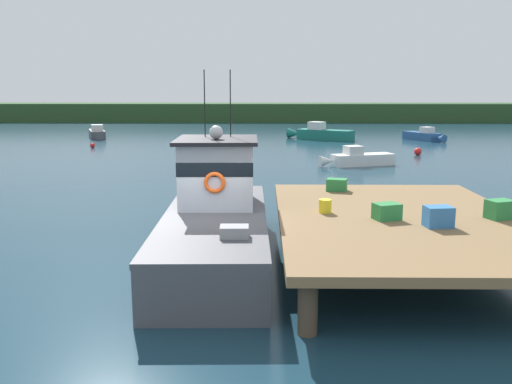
% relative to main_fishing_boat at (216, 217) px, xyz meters
% --- Properties ---
extents(ground_plane, '(200.00, 200.00, 0.00)m').
position_rel_main_fishing_boat_xyz_m(ground_plane, '(-0.19, -0.67, -1.01)').
color(ground_plane, '#193847').
extents(dock, '(6.00, 9.00, 1.20)m').
position_rel_main_fishing_boat_xyz_m(dock, '(4.61, -0.67, 0.07)').
color(dock, '#4C3D2D').
rests_on(dock, ground).
extents(main_fishing_boat, '(2.74, 9.84, 4.80)m').
position_rel_main_fishing_boat_xyz_m(main_fishing_boat, '(0.00, 0.00, 0.00)').
color(main_fishing_boat, '#4C4C51').
rests_on(main_fishing_boat, ground).
extents(crate_stack_mid_dock, '(0.65, 0.51, 0.47)m').
position_rel_main_fishing_boat_xyz_m(crate_stack_mid_dock, '(5.20, -1.73, 0.43)').
color(crate_stack_mid_dock, '#3370B2').
rests_on(crate_stack_mid_dock, dock).
extents(crate_single_far, '(0.69, 0.58, 0.37)m').
position_rel_main_fishing_boat_xyz_m(crate_single_far, '(3.48, 2.75, 0.38)').
color(crate_single_far, '#2D8442').
rests_on(crate_single_far, dock).
extents(crate_stack_near_edge, '(0.71, 0.61, 0.46)m').
position_rel_main_fishing_boat_xyz_m(crate_stack_near_edge, '(6.94, -0.90, 0.42)').
color(crate_stack_near_edge, '#2D8442').
rests_on(crate_stack_near_edge, dock).
extents(crate_single_by_cleat, '(0.71, 0.61, 0.39)m').
position_rel_main_fishing_boat_xyz_m(crate_single_by_cleat, '(4.19, -1.02, 0.39)').
color(crate_single_by_cleat, '#2D8442').
rests_on(crate_single_by_cleat, dock).
extents(bait_bucket, '(0.32, 0.32, 0.34)m').
position_rel_main_fishing_boat_xyz_m(bait_bucket, '(2.79, -0.31, 0.36)').
color(bait_bucket, yellow).
rests_on(bait_bucket, dock).
extents(moored_boat_mid_harbor, '(5.74, 4.07, 1.52)m').
position_rel_main_fishing_boat_xyz_m(moored_boat_mid_harbor, '(6.15, 33.37, -0.48)').
color(moored_boat_mid_harbor, '#196B5B').
rests_on(moored_boat_mid_harbor, ground).
extents(moored_boat_off_the_point, '(4.51, 2.24, 1.13)m').
position_rel_main_fishing_boat_xyz_m(moored_boat_off_the_point, '(6.59, 17.12, -0.62)').
color(moored_boat_off_the_point, white).
rests_on(moored_boat_off_the_point, ground).
extents(moored_boat_far_right, '(2.72, 4.50, 1.16)m').
position_rel_main_fishing_boat_xyz_m(moored_boat_far_right, '(14.85, 32.83, -0.61)').
color(moored_boat_far_right, '#285184').
rests_on(moored_boat_far_right, ground).
extents(moored_boat_outer_mooring, '(2.57, 4.78, 1.21)m').
position_rel_main_fishing_boat_xyz_m(moored_boat_outer_mooring, '(-13.57, 34.59, -0.59)').
color(moored_boat_outer_mooring, '#4C4C51').
rests_on(moored_boat_outer_mooring, ground).
extents(mooring_buoy_outer, '(0.37, 0.37, 0.37)m').
position_rel_main_fishing_boat_xyz_m(mooring_buoy_outer, '(-11.48, 26.46, -0.82)').
color(mooring_buoy_outer, red).
rests_on(mooring_buoy_outer, ground).
extents(mooring_buoy_inshore, '(0.44, 0.44, 0.44)m').
position_rel_main_fishing_boat_xyz_m(mooring_buoy_inshore, '(-0.93, 20.66, -0.78)').
color(mooring_buoy_inshore, silver).
rests_on(mooring_buoy_inshore, ground).
extents(mooring_buoy_channel_marker, '(0.49, 0.49, 0.49)m').
position_rel_main_fishing_boat_xyz_m(mooring_buoy_channel_marker, '(11.38, 22.14, -0.76)').
color(mooring_buoy_channel_marker, red).
rests_on(mooring_buoy_channel_marker, ground).
extents(far_shoreline, '(120.00, 8.00, 2.40)m').
position_rel_main_fishing_boat_xyz_m(far_shoreline, '(-0.19, 61.33, 0.19)').
color(far_shoreline, '#284723').
rests_on(far_shoreline, ground).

